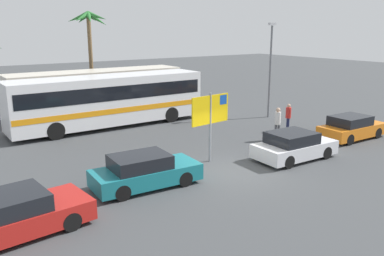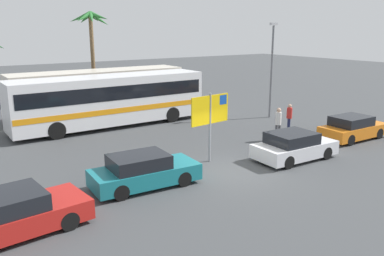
{
  "view_description": "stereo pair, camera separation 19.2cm",
  "coord_description": "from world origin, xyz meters",
  "views": [
    {
      "loc": [
        -10.81,
        -12.22,
        6.0
      ],
      "look_at": [
        -0.0,
        3.23,
        1.3
      ],
      "focal_mm": 37.45,
      "sensor_mm": 36.0,
      "label": 1
    },
    {
      "loc": [
        -10.65,
        -12.33,
        6.0
      ],
      "look_at": [
        -0.0,
        3.23,
        1.3
      ],
      "focal_mm": 37.45,
      "sensor_mm": 36.0,
      "label": 2
    }
  ],
  "objects": [
    {
      "name": "car_white",
      "position": [
        3.45,
        -0.19,
        0.64
      ],
      "size": [
        4.09,
        2.0,
        1.32
      ],
      "rotation": [
        0.0,
        0.0,
        -0.04
      ],
      "color": "silver",
      "rests_on": "ground"
    },
    {
      "name": "pedestrian_crossing_lot",
      "position": [
        5.27,
        2.58,
        1.08
      ],
      "size": [
        0.32,
        0.32,
        1.82
      ],
      "rotation": [
        0.0,
        0.0,
        1.16
      ],
      "color": "#4C4C51",
      "rests_on": "ground"
    },
    {
      "name": "palm_tree_seaside",
      "position": [
        1.25,
        19.32,
        6.04
      ],
      "size": [
        3.2,
        3.4,
        7.34
      ],
      "color": "brown",
      "rests_on": "ground"
    },
    {
      "name": "car_teal",
      "position": [
        -3.95,
        0.79,
        0.64
      ],
      "size": [
        4.28,
        1.98,
        1.32
      ],
      "rotation": [
        0.0,
        0.0,
        -0.06
      ],
      "color": "#19757F",
      "rests_on": "ground"
    },
    {
      "name": "pedestrian_near_sign",
      "position": [
        7.28,
        3.61,
        0.97
      ],
      "size": [
        0.32,
        0.32,
        1.65
      ],
      "rotation": [
        0.0,
        0.0,
        5.7
      ],
      "color": "#1E2347",
      "rests_on": "ground"
    },
    {
      "name": "ferry_sign",
      "position": [
        0.04,
        1.8,
        2.33
      ],
      "size": [
        2.19,
        0.3,
        3.2
      ],
      "rotation": [
        0.0,
        0.0,
        0.11
      ],
      "color": "gray",
      "rests_on": "ground"
    },
    {
      "name": "lamp_post_left_side",
      "position": [
        9.16,
        7.08,
        3.51
      ],
      "size": [
        0.56,
        0.2,
        6.37
      ],
      "color": "slate",
      "rests_on": "ground"
    },
    {
      "name": "ground",
      "position": [
        0.0,
        0.0,
        0.0
      ],
      "size": [
        120.0,
        120.0,
        0.0
      ],
      "primitive_type": "plane",
      "color": "#424447"
    },
    {
      "name": "bus_rear_coach",
      "position": [
        -0.27,
        14.4,
        1.78
      ],
      "size": [
        12.14,
        2.66,
        3.17
      ],
      "color": "silver",
      "rests_on": "ground"
    },
    {
      "name": "car_orange",
      "position": [
        8.87,
        0.4,
        0.63
      ],
      "size": [
        4.1,
        1.81,
        1.32
      ],
      "rotation": [
        0.0,
        0.0,
        -0.03
      ],
      "color": "orange",
      "rests_on": "ground"
    },
    {
      "name": "car_red",
      "position": [
        -8.93,
        -0.31,
        0.64
      ],
      "size": [
        4.46,
        2.28,
        1.32
      ],
      "rotation": [
        0.0,
        0.0,
        0.09
      ],
      "color": "red",
      "rests_on": "ground"
    },
    {
      "name": "bus_front_coach",
      "position": [
        -0.96,
        10.85,
        1.78
      ],
      "size": [
        12.14,
        2.66,
        3.17
      ],
      "color": "white",
      "rests_on": "ground"
    }
  ]
}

